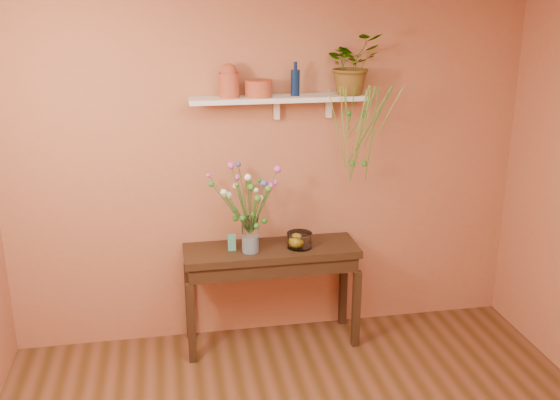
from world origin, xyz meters
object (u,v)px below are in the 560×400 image
Objects in this scene: spider_plant at (352,64)px; bouquet at (250,193)px; blue_bottle at (295,82)px; sideboard at (271,261)px; glass_bowl at (299,241)px; glass_vase at (250,237)px; terracotta_jug at (229,81)px.

bouquet is (-0.78, -0.17, -0.89)m from spider_plant.
blue_bottle reaches higher than bouquet.
sideboard is 5.46× the size of blue_bottle.
blue_bottle is 1.19m from glass_bowl.
glass_vase is at bearing -160.76° from sideboard.
spider_plant is 1.20m from bouquet.
sideboard is at bearing -19.82° from terracotta_jug.
terracotta_jug reaches higher than sideboard.
bouquet reaches higher than glass_vase.
sideboard is 1.60m from spider_plant.
sideboard is 1.37m from blue_bottle.
sideboard is 2.46× the size of bouquet.
spider_plant is 2.29× the size of glass_bowl.
sideboard is at bearing 19.24° from glass_vase.
sideboard is at bearing -171.30° from spider_plant.
bouquet is at bearing -156.36° from sideboard.
spider_plant is at bearing 17.70° from glass_bowl.
bouquet is 2.81× the size of glass_bowl.
terracotta_jug is at bearing 160.18° from sideboard.
spider_plant is 0.82× the size of bouquet.
spider_plant reaches higher than glass_bowl.
spider_plant is at bearing 8.70° from sideboard.
spider_plant reaches higher than terracotta_jug.
bouquet is (-0.17, -0.07, 0.58)m from sideboard.
sideboard is 0.29m from glass_vase.
terracotta_jug is 0.81m from bouquet.
spider_plant is at bearing -0.47° from terracotta_jug.
terracotta_jug is 1.30m from glass_bowl.
blue_bottle reaches higher than terracotta_jug.
sideboard is 3.01× the size of spider_plant.
terracotta_jug is 1.25× the size of glass_bowl.
sideboard is 0.61m from bouquet.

